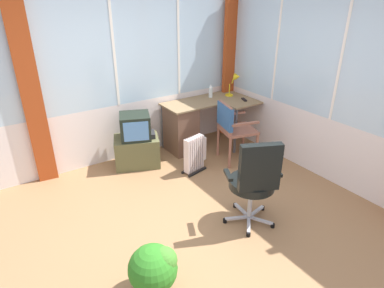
{
  "coord_description": "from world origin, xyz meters",
  "views": [
    {
      "loc": [
        -1.68,
        -2.41,
        2.43
      ],
      "look_at": [
        0.34,
        0.64,
        0.7
      ],
      "focal_mm": 31.08,
      "sensor_mm": 36.0,
      "label": 1
    }
  ],
  "objects_px": {
    "spray_bottle": "(211,91)",
    "tv_on_stand": "(137,143)",
    "potted_plant": "(154,269)",
    "space_heater": "(195,154)",
    "desk": "(185,126)",
    "tv_remote": "(244,100)",
    "office_chair": "(255,178)",
    "wooden_armchair": "(231,124)",
    "desk_lamp": "(235,81)"
  },
  "relations": [
    {
      "from": "desk",
      "to": "tv_remote",
      "type": "relative_size",
      "value": 9.51
    },
    {
      "from": "tv_remote",
      "to": "wooden_armchair",
      "type": "distance_m",
      "value": 0.69
    },
    {
      "from": "tv_remote",
      "to": "office_chair",
      "type": "bearing_deg",
      "value": -107.08
    },
    {
      "from": "spray_bottle",
      "to": "wooden_armchair",
      "type": "distance_m",
      "value": 0.87
    },
    {
      "from": "wooden_armchair",
      "to": "space_heater",
      "type": "distance_m",
      "value": 0.7
    },
    {
      "from": "office_chair",
      "to": "tv_on_stand",
      "type": "xyz_separation_m",
      "value": [
        -0.46,
        1.99,
        -0.25
      ]
    },
    {
      "from": "wooden_armchair",
      "to": "desk_lamp",
      "type": "bearing_deg",
      "value": 47.17
    },
    {
      "from": "tv_remote",
      "to": "office_chair",
      "type": "xyz_separation_m",
      "value": [
        -1.34,
        -1.7,
        -0.18
      ]
    },
    {
      "from": "tv_remote",
      "to": "spray_bottle",
      "type": "bearing_deg",
      "value": 150.83
    },
    {
      "from": "spray_bottle",
      "to": "potted_plant",
      "type": "bearing_deg",
      "value": -134.43
    },
    {
      "from": "desk",
      "to": "wooden_armchair",
      "type": "distance_m",
      "value": 0.81
    },
    {
      "from": "desk_lamp",
      "to": "spray_bottle",
      "type": "relative_size",
      "value": 1.78
    },
    {
      "from": "tv_on_stand",
      "to": "wooden_armchair",
      "type": "bearing_deg",
      "value": -27.75
    },
    {
      "from": "spray_bottle",
      "to": "office_chair",
      "type": "bearing_deg",
      "value": -114.76
    },
    {
      "from": "space_heater",
      "to": "potted_plant",
      "type": "distance_m",
      "value": 2.17
    },
    {
      "from": "office_chair",
      "to": "potted_plant",
      "type": "height_order",
      "value": "office_chair"
    },
    {
      "from": "tv_on_stand",
      "to": "space_heater",
      "type": "relative_size",
      "value": 1.49
    },
    {
      "from": "potted_plant",
      "to": "space_heater",
      "type": "bearing_deg",
      "value": 46.8
    },
    {
      "from": "wooden_armchair",
      "to": "space_heater",
      "type": "bearing_deg",
      "value": 178.16
    },
    {
      "from": "spray_bottle",
      "to": "potted_plant",
      "type": "xyz_separation_m",
      "value": [
        -2.31,
        -2.35,
        -0.61
      ]
    },
    {
      "from": "office_chair",
      "to": "potted_plant",
      "type": "xyz_separation_m",
      "value": [
        -1.32,
        -0.22,
        -0.34
      ]
    },
    {
      "from": "space_heater",
      "to": "desk",
      "type": "bearing_deg",
      "value": 69.24
    },
    {
      "from": "desk_lamp",
      "to": "space_heater",
      "type": "distance_m",
      "value": 1.56
    },
    {
      "from": "spray_bottle",
      "to": "tv_on_stand",
      "type": "height_order",
      "value": "spray_bottle"
    },
    {
      "from": "spray_bottle",
      "to": "desk",
      "type": "bearing_deg",
      "value": -170.45
    },
    {
      "from": "tv_remote",
      "to": "space_heater",
      "type": "xyz_separation_m",
      "value": [
        -1.18,
        -0.34,
        -0.51
      ]
    },
    {
      "from": "tv_remote",
      "to": "wooden_armchair",
      "type": "height_order",
      "value": "wooden_armchair"
    },
    {
      "from": "spray_bottle",
      "to": "office_chair",
      "type": "distance_m",
      "value": 2.36
    },
    {
      "from": "desk",
      "to": "space_heater",
      "type": "height_order",
      "value": "desk"
    },
    {
      "from": "tv_remote",
      "to": "potted_plant",
      "type": "bearing_deg",
      "value": -123.03
    },
    {
      "from": "desk",
      "to": "tv_remote",
      "type": "xyz_separation_m",
      "value": [
        0.92,
        -0.33,
        0.36
      ]
    },
    {
      "from": "desk",
      "to": "office_chair",
      "type": "relative_size",
      "value": 1.36
    },
    {
      "from": "office_chair",
      "to": "space_heater",
      "type": "distance_m",
      "value": 1.41
    },
    {
      "from": "desk",
      "to": "potted_plant",
      "type": "xyz_separation_m",
      "value": [
        -1.74,
        -2.26,
        -0.15
      ]
    },
    {
      "from": "potted_plant",
      "to": "desk_lamp",
      "type": "bearing_deg",
      "value": 39.24
    },
    {
      "from": "wooden_armchair",
      "to": "tv_on_stand",
      "type": "height_order",
      "value": "wooden_armchair"
    },
    {
      "from": "tv_on_stand",
      "to": "office_chair",
      "type": "bearing_deg",
      "value": -77.06
    },
    {
      "from": "desk_lamp",
      "to": "wooden_armchair",
      "type": "distance_m",
      "value": 0.97
    },
    {
      "from": "office_chair",
      "to": "potted_plant",
      "type": "relative_size",
      "value": 2.17
    },
    {
      "from": "potted_plant",
      "to": "office_chair",
      "type": "bearing_deg",
      "value": 9.51
    },
    {
      "from": "spray_bottle",
      "to": "potted_plant",
      "type": "distance_m",
      "value": 3.35
    },
    {
      "from": "desk_lamp",
      "to": "tv_remote",
      "type": "distance_m",
      "value": 0.37
    },
    {
      "from": "tv_remote",
      "to": "space_heater",
      "type": "relative_size",
      "value": 0.28
    },
    {
      "from": "desk_lamp",
      "to": "space_heater",
      "type": "xyz_separation_m",
      "value": [
        -1.22,
        -0.62,
        -0.75
      ]
    },
    {
      "from": "wooden_armchair",
      "to": "tv_on_stand",
      "type": "bearing_deg",
      "value": 152.25
    },
    {
      "from": "space_heater",
      "to": "tv_remote",
      "type": "bearing_deg",
      "value": 16.24
    },
    {
      "from": "tv_remote",
      "to": "desk_lamp",
      "type": "bearing_deg",
      "value": 104.31
    },
    {
      "from": "tv_remote",
      "to": "office_chair",
      "type": "distance_m",
      "value": 2.17
    },
    {
      "from": "desk",
      "to": "space_heater",
      "type": "bearing_deg",
      "value": -110.76
    },
    {
      "from": "desk",
      "to": "desk_lamp",
      "type": "relative_size",
      "value": 3.7
    }
  ]
}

